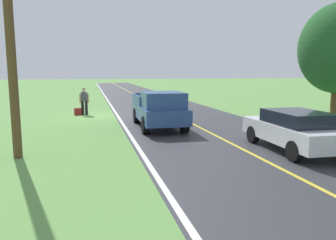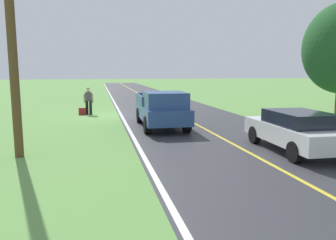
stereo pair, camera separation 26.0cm
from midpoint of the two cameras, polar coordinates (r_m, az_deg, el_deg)
ground_plane at (r=21.34m, az=-10.72°, el=0.84°), size 200.00×200.00×0.00m
road_surface at (r=21.94m, az=1.64°, el=1.19°), size 7.59×120.00×0.00m
lane_edge_line at (r=21.39m, az=-7.81°, el=0.94°), size 0.16×117.60×0.00m
lane_centre_line at (r=21.94m, az=1.64°, el=1.20°), size 0.14×117.60×0.00m
hitchhiker_walking at (r=21.78m, az=-13.29°, el=3.50°), size 0.62×0.51×1.75m
suitcase_carried at (r=21.76m, az=-14.31°, el=1.46°), size 0.47×0.23×0.45m
pickup_truck_passing at (r=16.13m, az=-0.60°, el=2.02°), size 2.17×5.43×1.82m
sedan_mid_oncoming at (r=12.31m, az=21.90°, el=-1.59°), size 2.02×4.45×1.41m
utility_pole_roadside at (r=11.56m, az=-25.00°, el=14.58°), size 0.28×0.28×8.32m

